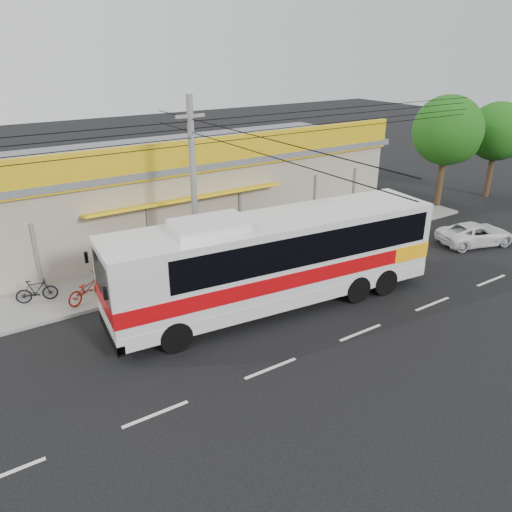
{
  "coord_description": "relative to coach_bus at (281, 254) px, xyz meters",
  "views": [
    {
      "loc": [
        -11.79,
        -13.54,
        9.75
      ],
      "look_at": [
        -1.64,
        2.0,
        1.83
      ],
      "focal_mm": 35.0,
      "sensor_mm": 36.0,
      "label": 1
    }
  ],
  "objects": [
    {
      "name": "lane_markings",
      "position": [
        1.2,
        -3.4,
        -2.19
      ],
      "size": [
        50.0,
        0.12,
        0.01
      ],
      "primitive_type": null,
      "color": "silver",
      "rests_on": "ground"
    },
    {
      "name": "ground",
      "position": [
        1.2,
        -0.9,
        -2.19
      ],
      "size": [
        120.0,
        120.0,
        0.0
      ],
      "primitive_type": "plane",
      "color": "black",
      "rests_on": "ground"
    },
    {
      "name": "storefront_building",
      "position": [
        1.2,
        10.64,
        0.11
      ],
      "size": [
        22.6,
        9.2,
        5.7
      ],
      "color": "#A69A86",
      "rests_on": "ground"
    },
    {
      "name": "coach_bus",
      "position": [
        0.0,
        0.0,
        0.0
      ],
      "size": [
        13.48,
        4.08,
        4.09
      ],
      "rotation": [
        0.0,
        0.0,
        -0.1
      ],
      "color": "silver",
      "rests_on": "ground"
    },
    {
      "name": "tree_near",
      "position": [
        16.26,
        5.02,
        2.55
      ],
      "size": [
        4.22,
        4.22,
        7.0
      ],
      "color": "#342314",
      "rests_on": "ground"
    },
    {
      "name": "white_car",
      "position": [
        12.47,
        -0.24,
        -1.62
      ],
      "size": [
        4.45,
        2.97,
        1.13
      ],
      "primitive_type": "imported",
      "rotation": [
        0.0,
        0.0,
        1.28
      ],
      "color": "white",
      "rests_on": "ground"
    },
    {
      "name": "tree_far",
      "position": [
        21.18,
        4.8,
        2.1
      ],
      "size": [
        3.82,
        3.82,
        6.34
      ],
      "color": "#342314",
      "rests_on": "ground"
    },
    {
      "name": "motorbike_dark",
      "position": [
        -8.21,
        5.31,
        -1.56
      ],
      "size": [
        1.66,
        0.76,
        0.96
      ],
      "primitive_type": "imported",
      "rotation": [
        0.0,
        0.0,
        1.37
      ],
      "color": "black",
      "rests_on": "sidewalk"
    },
    {
      "name": "sidewalk",
      "position": [
        1.2,
        5.1,
        -2.11
      ],
      "size": [
        30.0,
        3.2,
        0.15
      ],
      "primitive_type": "cube",
      "color": "gray",
      "rests_on": "ground"
    },
    {
      "name": "utility_pole",
      "position": [
        -2.0,
        3.3,
        4.42
      ],
      "size": [
        34.0,
        14.0,
        8.02
      ],
      "color": "slate",
      "rests_on": "ground"
    },
    {
      "name": "motorbike_red",
      "position": [
        -6.46,
        4.33,
        -1.52
      ],
      "size": [
        2.08,
        1.51,
        1.04
      ],
      "primitive_type": "imported",
      "rotation": [
        0.0,
        0.0,
        2.04
      ],
      "color": "maroon",
      "rests_on": "sidewalk"
    }
  ]
}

